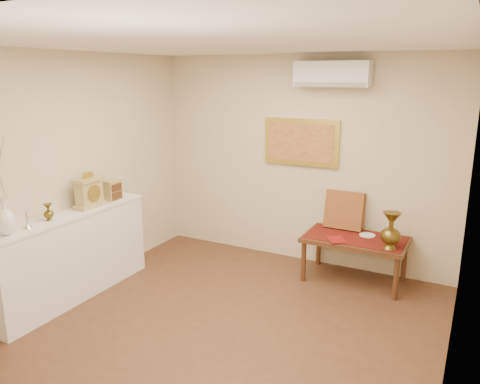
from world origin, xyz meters
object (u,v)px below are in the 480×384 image
Objects in this scene: brass_urn_tall at (391,227)px; mantel_clock at (89,192)px; low_table at (355,243)px; wooden_chest at (112,190)px; display_ledge at (73,256)px; white_vase at (1,187)px.

mantel_clock is (-3.08, -1.39, 0.34)m from brass_urn_tall.
low_table is at bearing 30.82° from mantel_clock.
mantel_clock is at bearing -155.74° from brass_urn_tall.
brass_urn_tall is 3.26m from wooden_chest.
brass_urn_tall is at bearing 28.51° from display_ledge.
white_vase is at bearing -89.89° from mantel_clock.
white_vase is at bearing -135.04° from low_table.
display_ledge is 1.68× the size of low_table.
white_vase is 3.80× the size of wooden_chest.
mantel_clock is 0.37m from wooden_chest.
wooden_chest is (0.02, 0.66, 0.61)m from display_ledge.
white_vase is 0.77× the size of low_table.
mantel_clock reaches higher than wooden_chest.
mantel_clock is 1.68× the size of wooden_chest.
white_vase is 0.46× the size of display_ledge.
mantel_clock is 0.34× the size of low_table.
brass_urn_tall is at bearing 18.38° from wooden_chest.
brass_urn_tall is 0.42× the size of low_table.
wooden_chest reaches higher than low_table.
white_vase reaches higher than brass_urn_tall.
white_vase reaches higher than wooden_chest.
white_vase is 1.47m from wooden_chest.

